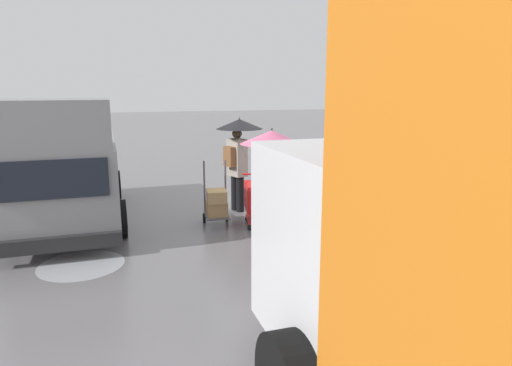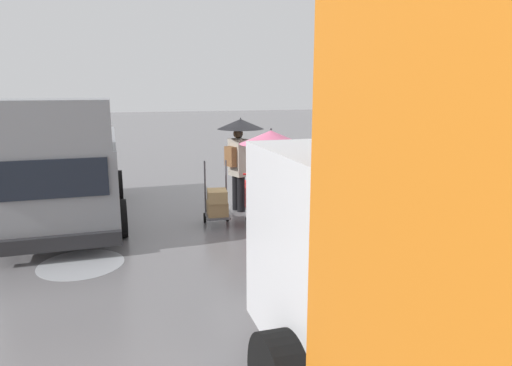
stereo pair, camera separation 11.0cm
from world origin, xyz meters
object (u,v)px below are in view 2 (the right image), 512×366
at_px(cargo_van_parked_right, 68,167).
at_px(pedestrian_pink_side, 239,143).
at_px(hand_dolly_boxes, 217,204).
at_px(pedestrian_black_side, 272,163).
at_px(shopping_cart_vendor, 259,198).
at_px(street_lamp, 486,111).

relative_size(cargo_van_parked_right, pedestrian_pink_side, 2.49).
distance_m(hand_dolly_boxes, pedestrian_black_side, 2.27).
bearing_deg(cargo_van_parked_right, shopping_cart_vendor, 159.31).
height_order(shopping_cart_vendor, pedestrian_black_side, pedestrian_black_side).
bearing_deg(cargo_van_parked_right, pedestrian_pink_side, 176.39).
distance_m(cargo_van_parked_right, street_lamp, 8.29).
xyz_separation_m(pedestrian_black_side, street_lamp, (-4.16, 0.05, 0.79)).
relative_size(pedestrian_pink_side, street_lamp, 0.56).
bearing_deg(street_lamp, pedestrian_pink_side, -36.21).
xyz_separation_m(shopping_cart_vendor, pedestrian_pink_side, (0.10, -1.18, 1.00)).
bearing_deg(pedestrian_pink_side, shopping_cart_vendor, 94.62).
distance_m(cargo_van_parked_right, pedestrian_pink_side, 3.65).
bearing_deg(pedestrian_pink_side, street_lamp, 143.79).
xyz_separation_m(shopping_cart_vendor, street_lamp, (-3.87, 1.72, 1.80)).
bearing_deg(street_lamp, pedestrian_black_side, -0.67).
bearing_deg(pedestrian_pink_side, pedestrian_black_side, 86.01).
relative_size(cargo_van_parked_right, hand_dolly_boxes, 4.07).
relative_size(shopping_cart_vendor, street_lamp, 0.26).
distance_m(shopping_cart_vendor, street_lamp, 4.60).
xyz_separation_m(shopping_cart_vendor, hand_dolly_boxes, (0.82, -0.22, -0.10)).
distance_m(hand_dolly_boxes, street_lamp, 5.42).
height_order(cargo_van_parked_right, pedestrian_black_side, cargo_van_parked_right).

